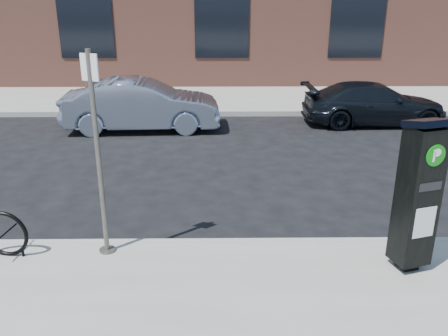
{
  "coord_description": "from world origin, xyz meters",
  "views": [
    {
      "loc": [
        -0.13,
        -6.2,
        3.6
      ],
      "look_at": [
        -0.05,
        0.5,
        1.1
      ],
      "focal_mm": 38.0,
      "sensor_mm": 36.0,
      "label": 1
    }
  ],
  "objects_px": {
    "car_silver": "(142,105)",
    "car_dark": "(374,104)",
    "bike_rack": "(5,234)",
    "parking_kiosk": "(418,194)",
    "sign_pole": "(98,158)"
  },
  "relations": [
    {
      "from": "sign_pole",
      "to": "bike_rack",
      "type": "xyz_separation_m",
      "value": [
        -1.36,
        -0.1,
        -1.06
      ]
    },
    {
      "from": "bike_rack",
      "to": "car_silver",
      "type": "relative_size",
      "value": 0.16
    },
    {
      "from": "parking_kiosk",
      "to": "car_dark",
      "type": "bearing_deg",
      "value": 59.03
    },
    {
      "from": "car_silver",
      "to": "car_dark",
      "type": "distance_m",
      "value": 6.57
    },
    {
      "from": "bike_rack",
      "to": "car_dark",
      "type": "xyz_separation_m",
      "value": [
        7.39,
        7.49,
        0.11
      ]
    },
    {
      "from": "car_silver",
      "to": "car_dark",
      "type": "xyz_separation_m",
      "value": [
        6.55,
        0.55,
        -0.11
      ]
    },
    {
      "from": "bike_rack",
      "to": "sign_pole",
      "type": "bearing_deg",
      "value": 11.82
    },
    {
      "from": "sign_pole",
      "to": "car_silver",
      "type": "bearing_deg",
      "value": 116.96
    },
    {
      "from": "sign_pole",
      "to": "car_silver",
      "type": "height_order",
      "value": "sign_pole"
    },
    {
      "from": "car_dark",
      "to": "parking_kiosk",
      "type": "bearing_deg",
      "value": 164.46
    },
    {
      "from": "car_silver",
      "to": "bike_rack",
      "type": "bearing_deg",
      "value": 170.32
    },
    {
      "from": "parking_kiosk",
      "to": "car_silver",
      "type": "relative_size",
      "value": 0.49
    },
    {
      "from": "sign_pole",
      "to": "car_dark",
      "type": "height_order",
      "value": "sign_pole"
    },
    {
      "from": "parking_kiosk",
      "to": "bike_rack",
      "type": "distance_m",
      "value": 5.51
    },
    {
      "from": "car_silver",
      "to": "car_dark",
      "type": "bearing_deg",
      "value": -87.93
    }
  ]
}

